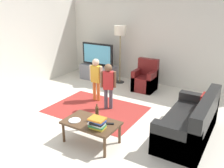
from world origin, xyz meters
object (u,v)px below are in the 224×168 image
(tv, at_px, (97,55))
(child_near_tv, at_px, (96,76))
(floor_lamp, at_px, (120,33))
(book_stack, at_px, (97,123))
(coffee_table, at_px, (91,124))
(tv_remote, at_px, (109,124))
(plate, at_px, (75,120))
(bottle, at_px, (97,113))
(tv_stand, at_px, (98,73))
(couch, at_px, (192,124))
(armchair, at_px, (145,80))
(child_center, at_px, (108,82))

(tv, distance_m, child_near_tv, 1.69)
(floor_lamp, height_order, book_stack, floor_lamp)
(child_near_tv, xyz_separation_m, coffee_table, (1.05, -1.67, -0.30))
(tv_remote, bearing_deg, plate, 175.18)
(coffee_table, xyz_separation_m, bottle, (0.05, 0.12, 0.18))
(child_near_tv, distance_m, bottle, 1.90)
(coffee_table, relative_size, plate, 4.55)
(tv_stand, distance_m, book_stack, 3.90)
(child_near_tv, relative_size, book_stack, 3.69)
(tv, xyz_separation_m, child_near_tv, (0.92, -1.40, -0.18))
(tv_stand, bearing_deg, floor_lamp, 11.83)
(book_stack, xyz_separation_m, tv_remote, (0.10, 0.23, -0.09))
(tv_stand, xyz_separation_m, book_stack, (2.20, -3.21, 0.28))
(tv, xyz_separation_m, book_stack, (2.20, -3.19, -0.33))
(couch, xyz_separation_m, armchair, (-1.81, 1.94, 0.01))
(book_stack, height_order, tv_remote, book_stack)
(child_center, bearing_deg, armchair, 82.05)
(floor_lamp, relative_size, child_center, 1.60)
(tv, xyz_separation_m, child_center, (1.46, -1.67, -0.18))
(child_near_tv, distance_m, tv_remote, 2.09)
(tv, bearing_deg, bottle, -55.57)
(floor_lamp, relative_size, coffee_table, 1.78)
(tv_stand, relative_size, child_near_tv, 1.08)
(tv, bearing_deg, book_stack, -55.49)
(tv_stand, relative_size, bottle, 3.80)
(tv_stand, bearing_deg, plate, -62.21)
(tv, bearing_deg, armchair, -0.63)
(tv, relative_size, armchair, 1.22)
(tv_stand, xyz_separation_m, couch, (3.50, -1.98, 0.05))
(book_stack, relative_size, plate, 1.37)
(tv_stand, relative_size, armchair, 1.33)
(couch, distance_m, coffee_table, 1.89)
(tv, xyz_separation_m, couch, (3.50, -1.96, -0.56))
(coffee_table, height_order, bottle, bottle)
(plate, bearing_deg, floor_lamp, 106.04)
(coffee_table, bearing_deg, couch, 36.04)
(tv_remote, bearing_deg, child_center, 97.75)
(tv_remote, bearing_deg, book_stack, -137.91)
(couch, height_order, child_near_tv, child_near_tv)
(floor_lamp, relative_size, plate, 8.09)
(couch, xyz_separation_m, plate, (-1.81, -1.23, 0.14))
(floor_lamp, xyz_separation_m, child_near_tv, (0.20, -1.58, -0.88))
(tv, height_order, book_stack, tv)
(coffee_table, bearing_deg, tv, 122.72)
(bottle, bearing_deg, tv_remote, -4.24)
(tv_stand, bearing_deg, bottle, -55.75)
(floor_lamp, xyz_separation_m, child_center, (0.73, -1.85, -0.87))
(floor_lamp, distance_m, bottle, 3.52)
(floor_lamp, distance_m, child_center, 2.17)
(tv_stand, height_order, tv_remote, tv_stand)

